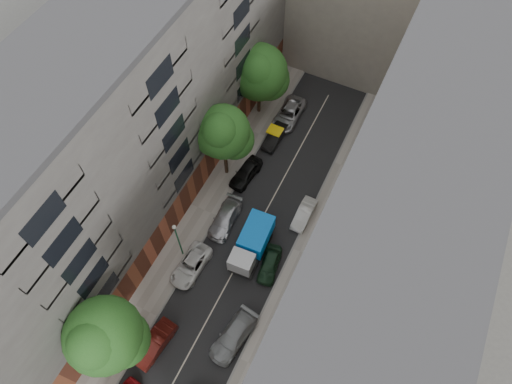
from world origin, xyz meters
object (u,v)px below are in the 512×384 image
Objects in this scene: car_left_5 at (275,137)px; tree_near at (105,338)px; car_right_2 at (270,264)px; car_left_4 at (246,173)px; lamp_post at (177,237)px; pedestrian at (346,182)px; tarp_truck at (252,243)px; tree_far at (260,74)px; tree_mid at (223,134)px; car_left_1 at (155,343)px; car_left_3 at (225,218)px; car_left_6 at (289,114)px; car_right_1 at (234,336)px; car_left_2 at (191,265)px; car_right_3 at (304,214)px.

tree_near is at bearing -92.05° from car_left_5.
car_left_4 is at bearing 119.33° from car_right_2.
car_left_5 is 16.37m from lamp_post.
car_left_4 is at bearing 40.04° from pedestrian.
tree_far is (-6.75, 15.58, 4.36)m from tarp_truck.
tree_mid reaches higher than tree_far.
car_right_2 is 11.77m from pedestrian.
car_left_5 is at bearing 96.82° from car_left_1.
car_left_3 is 11.20m from car_left_5.
car_right_1 is at bearing -77.29° from car_left_6.
car_left_3 is 14.80m from car_left_6.
car_left_5 is 0.72× the size of lamp_post.
car_left_2 is at bearing -90.89° from car_left_5.
car_right_1 is (5.84, -9.55, 0.03)m from car_left_3.
car_left_4 is 0.47× the size of tree_mid.
tree_far reaches higher than car_left_6.
car_left_6 is 30.18m from tree_near.
tree_mid is at bearing 92.97° from tree_near.
lamp_post reaches higher than car_left_2.
car_left_3 is 0.92× the size of car_left_6.
car_left_5 is 8.85m from tree_mid.
lamp_post reaches higher than tarp_truck.
tree_near is at bearing -86.73° from tree_far.
tree_mid is at bearing -111.79° from car_left_5.
car_right_1 is at bearing -73.15° from car_left_5.
tree_far is at bearing 93.27° from tree_near.
tree_near is at bearing -114.66° from tarp_truck.
tarp_truck is 1.34× the size of car_left_4.
car_left_1 is 11.91m from car_right_2.
lamp_post is at bearing -96.71° from car_left_6.
car_right_1 is at bearing -99.33° from car_right_2.
car_right_1 is at bearing -61.65° from car_left_3.
car_left_4 is at bearing -95.54° from car_left_5.
lamp_post reaches higher than car_right_3.
car_left_3 is (0.56, 5.60, 0.06)m from car_left_2.
car_left_1 reaches higher than car_right_2.
car_left_3 is 1.26× the size of car_right_3.
car_left_2 is 12.34m from tree_mid.
car_left_6 is 1.05× the size of car_right_1.
tree_far is (-1.65, 28.87, -0.69)m from tree_near.
pedestrian reaches higher than car_left_3.
car_left_1 is at bearing -90.24° from car_left_6.
car_left_2 is 0.53× the size of tree_far.
tree_far is (-0.62, 9.00, -0.68)m from tree_mid.
tree_mid is (-2.62, -6.11, 5.84)m from car_left_5.
car_left_5 is at bearing 103.45° from car_right_2.
car_right_2 is (0.00, 7.15, -0.06)m from car_right_1.
car_right_1 is at bearing -69.26° from tree_far.
pedestrian is (10.52, 23.69, -5.59)m from tree_near.
car_right_2 is 12.63m from tree_mid.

